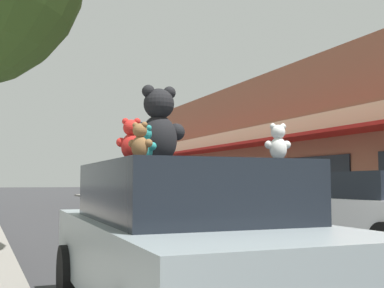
{
  "coord_description": "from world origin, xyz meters",
  "views": [
    {
      "loc": [
        -4.77,
        -4.92,
        1.42
      ],
      "look_at": [
        -1.17,
        3.23,
        2.13
      ],
      "focal_mm": 45.0,
      "sensor_mm": 36.0,
      "label": 1
    }
  ],
  "objects_px": {
    "teddy_bear_pink": "(161,156)",
    "teddy_bear_teal": "(145,144)",
    "teddy_bear_white": "(278,142)",
    "parked_car_far_center": "(370,208)",
    "teddy_bear_red": "(131,140)",
    "teddy_bear_giant": "(159,126)",
    "teddy_bear_cream": "(138,147)",
    "teddy_bear_brown": "(140,141)",
    "plush_art_car": "(184,241)",
    "teddy_bear_orange": "(165,150)"
  },
  "relations": [
    {
      "from": "teddy_bear_pink",
      "to": "teddy_bear_teal",
      "type": "xyz_separation_m",
      "value": [
        -0.52,
        -0.96,
        0.05
      ]
    },
    {
      "from": "teddy_bear_white",
      "to": "parked_car_far_center",
      "type": "bearing_deg",
      "value": -122.63
    },
    {
      "from": "teddy_bear_pink",
      "to": "teddy_bear_teal",
      "type": "height_order",
      "value": "teddy_bear_teal"
    },
    {
      "from": "teddy_bear_teal",
      "to": "teddy_bear_red",
      "type": "xyz_separation_m",
      "value": [
        -0.24,
        -0.37,
        0.01
      ]
    },
    {
      "from": "teddy_bear_giant",
      "to": "teddy_bear_white",
      "type": "bearing_deg",
      "value": 117.92
    },
    {
      "from": "teddy_bear_giant",
      "to": "teddy_bear_white",
      "type": "height_order",
      "value": "teddy_bear_giant"
    },
    {
      "from": "teddy_bear_white",
      "to": "teddy_bear_red",
      "type": "bearing_deg",
      "value": -2.99
    },
    {
      "from": "teddy_bear_cream",
      "to": "teddy_bear_brown",
      "type": "bearing_deg",
      "value": 39.86
    },
    {
      "from": "teddy_bear_giant",
      "to": "parked_car_far_center",
      "type": "xyz_separation_m",
      "value": [
        6.09,
        3.3,
        -1.15
      ]
    },
    {
      "from": "teddy_bear_giant",
      "to": "teddy_bear_cream",
      "type": "bearing_deg",
      "value": 20.47
    },
    {
      "from": "teddy_bear_pink",
      "to": "teddy_bear_cream",
      "type": "height_order",
      "value": "teddy_bear_cream"
    },
    {
      "from": "plush_art_car",
      "to": "teddy_bear_teal",
      "type": "bearing_deg",
      "value": -169.96
    },
    {
      "from": "teddy_bear_teal",
      "to": "teddy_bear_brown",
      "type": "xyz_separation_m",
      "value": [
        -0.23,
        -0.57,
        -0.02
      ]
    },
    {
      "from": "teddy_bear_teal",
      "to": "teddy_bear_pink",
      "type": "bearing_deg",
      "value": -58.44
    },
    {
      "from": "teddy_bear_red",
      "to": "teddy_bear_teal",
      "type": "bearing_deg",
      "value": -100.01
    },
    {
      "from": "teddy_bear_white",
      "to": "teddy_bear_red",
      "type": "relative_size",
      "value": 0.9
    },
    {
      "from": "teddy_bear_cream",
      "to": "parked_car_far_center",
      "type": "height_order",
      "value": "teddy_bear_cream"
    },
    {
      "from": "teddy_bear_pink",
      "to": "teddy_bear_brown",
      "type": "height_order",
      "value": "teddy_bear_brown"
    },
    {
      "from": "teddy_bear_pink",
      "to": "teddy_bear_brown",
      "type": "bearing_deg",
      "value": 86.68
    },
    {
      "from": "teddy_bear_teal",
      "to": "teddy_bear_brown",
      "type": "distance_m",
      "value": 0.61
    },
    {
      "from": "teddy_bear_red",
      "to": "teddy_bear_giant",
      "type": "bearing_deg",
      "value": -99.8
    },
    {
      "from": "teddy_bear_pink",
      "to": "teddy_bear_brown",
      "type": "xyz_separation_m",
      "value": [
        -0.75,
        -1.53,
        0.03
      ]
    },
    {
      "from": "teddy_bear_red",
      "to": "parked_car_far_center",
      "type": "xyz_separation_m",
      "value": [
        6.64,
        4.14,
        -0.92
      ]
    },
    {
      "from": "teddy_bear_white",
      "to": "teddy_bear_pink",
      "type": "bearing_deg",
      "value": -59.18
    },
    {
      "from": "plush_art_car",
      "to": "teddy_bear_orange",
      "type": "relative_size",
      "value": 12.95
    },
    {
      "from": "teddy_bear_brown",
      "to": "parked_car_far_center",
      "type": "distance_m",
      "value": 7.97
    },
    {
      "from": "teddy_bear_cream",
      "to": "parked_car_far_center",
      "type": "bearing_deg",
      "value": 174.69
    },
    {
      "from": "teddy_bear_giant",
      "to": "teddy_bear_brown",
      "type": "xyz_separation_m",
      "value": [
        -0.54,
        -1.04,
        -0.26
      ]
    },
    {
      "from": "plush_art_car",
      "to": "teddy_bear_pink",
      "type": "bearing_deg",
      "value": 86.6
    },
    {
      "from": "teddy_bear_pink",
      "to": "teddy_bear_red",
      "type": "xyz_separation_m",
      "value": [
        -0.76,
        -1.33,
        0.06
      ]
    },
    {
      "from": "teddy_bear_teal",
      "to": "plush_art_car",
      "type": "bearing_deg",
      "value": -112.25
    },
    {
      "from": "teddy_bear_giant",
      "to": "teddy_bear_orange",
      "type": "bearing_deg",
      "value": -123.88
    },
    {
      "from": "teddy_bear_pink",
      "to": "teddy_bear_giant",
      "type": "bearing_deg",
      "value": 89.38
    },
    {
      "from": "teddy_bear_white",
      "to": "teddy_bear_teal",
      "type": "bearing_deg",
      "value": -23.25
    },
    {
      "from": "teddy_bear_brown",
      "to": "parked_car_far_center",
      "type": "bearing_deg",
      "value": -99.63
    },
    {
      "from": "teddy_bear_orange",
      "to": "teddy_bear_teal",
      "type": "bearing_deg",
      "value": -1.64
    },
    {
      "from": "teddy_bear_brown",
      "to": "parked_car_far_center",
      "type": "xyz_separation_m",
      "value": [
        6.63,
        4.34,
        -0.89
      ]
    },
    {
      "from": "teddy_bear_giant",
      "to": "parked_car_far_center",
      "type": "height_order",
      "value": "teddy_bear_giant"
    },
    {
      "from": "teddy_bear_pink",
      "to": "teddy_bear_cream",
      "type": "bearing_deg",
      "value": 74.19
    },
    {
      "from": "teddy_bear_giant",
      "to": "teddy_bear_orange",
      "type": "xyz_separation_m",
      "value": [
        0.15,
        0.21,
        -0.24
      ]
    },
    {
      "from": "teddy_bear_giant",
      "to": "teddy_bear_pink",
      "type": "height_order",
      "value": "teddy_bear_giant"
    },
    {
      "from": "parked_car_far_center",
      "to": "teddy_bear_orange",
      "type": "bearing_deg",
      "value": -152.52
    },
    {
      "from": "teddy_bear_teal",
      "to": "teddy_bear_brown",
      "type": "height_order",
      "value": "teddy_bear_teal"
    },
    {
      "from": "plush_art_car",
      "to": "teddy_bear_pink",
      "type": "distance_m",
      "value": 1.26
    },
    {
      "from": "plush_art_car",
      "to": "parked_car_far_center",
      "type": "distance_m",
      "value": 7.03
    },
    {
      "from": "teddy_bear_pink",
      "to": "teddy_bear_orange",
      "type": "xyz_separation_m",
      "value": [
        -0.07,
        -0.29,
        0.05
      ]
    },
    {
      "from": "teddy_bear_giant",
      "to": "teddy_bear_cream",
      "type": "xyz_separation_m",
      "value": [
        -0.25,
        -0.09,
        -0.24
      ]
    },
    {
      "from": "teddy_bear_orange",
      "to": "teddy_bear_teal",
      "type": "xyz_separation_m",
      "value": [
        -0.45,
        -0.68,
        0.0
      ]
    },
    {
      "from": "teddy_bear_white",
      "to": "teddy_bear_teal",
      "type": "xyz_separation_m",
      "value": [
        -0.94,
        0.81,
        0.01
      ]
    },
    {
      "from": "teddy_bear_cream",
      "to": "teddy_bear_orange",
      "type": "bearing_deg",
      "value": -176.86
    }
  ]
}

